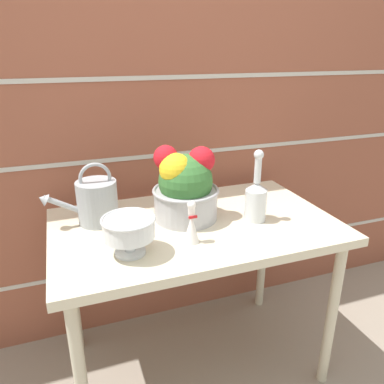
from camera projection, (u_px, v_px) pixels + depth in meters
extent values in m
plane|color=gray|center=(194.00, 362.00, 1.79)|extent=(12.00, 12.00, 0.00)
cube|color=brown|center=(163.00, 116.00, 1.79)|extent=(3.60, 0.08, 2.20)
cube|color=#B7B2A8|center=(169.00, 259.00, 2.02)|extent=(3.53, 0.00, 0.02)
cube|color=#B7B2A8|center=(166.00, 155.00, 1.81)|extent=(3.53, 0.00, 0.02)
cube|color=#B7B2A8|center=(164.00, 77.00, 1.68)|extent=(3.53, 0.00, 0.02)
cube|color=beige|center=(195.00, 226.00, 1.53)|extent=(1.14, 0.69, 0.04)
cylinder|color=beige|center=(81.00, 384.00, 1.25)|extent=(0.04, 0.04, 0.70)
cylinder|color=beige|center=(332.00, 316.00, 1.57)|extent=(0.04, 0.04, 0.70)
cylinder|color=beige|center=(72.00, 288.00, 1.76)|extent=(0.04, 0.04, 0.70)
cylinder|color=beige|center=(263.00, 251.00, 2.08)|extent=(0.04, 0.04, 0.70)
cylinder|color=#9EA3A8|center=(98.00, 202.00, 1.50)|extent=(0.16, 0.16, 0.17)
cylinder|color=#9EA3A8|center=(62.00, 204.00, 1.45)|extent=(0.14, 0.02, 0.09)
cone|color=#9EA3A8|center=(43.00, 199.00, 1.42)|extent=(0.05, 0.05, 0.06)
torus|color=#9EA3A8|center=(95.00, 178.00, 1.46)|extent=(0.13, 0.01, 0.13)
cylinder|color=silver|center=(130.00, 252.00, 1.29)|extent=(0.11, 0.11, 0.01)
cylinder|color=silver|center=(130.00, 244.00, 1.28)|extent=(0.04, 0.04, 0.05)
sphere|color=silver|center=(130.00, 243.00, 1.28)|extent=(0.04, 0.04, 0.04)
cylinder|color=silver|center=(129.00, 228.00, 1.26)|extent=(0.18, 0.18, 0.07)
torus|color=silver|center=(128.00, 219.00, 1.25)|extent=(0.19, 0.19, 0.01)
cylinder|color=#ADADB2|center=(186.00, 204.00, 1.54)|extent=(0.26, 0.26, 0.12)
torus|color=#ADADB2|center=(186.00, 190.00, 1.52)|extent=(0.27, 0.27, 0.01)
sphere|color=#387033|center=(186.00, 181.00, 1.51)|extent=(0.22, 0.22, 0.22)
sphere|color=yellow|center=(176.00, 169.00, 1.46)|extent=(0.13, 0.13, 0.13)
sphere|color=red|center=(166.00, 157.00, 1.48)|extent=(0.10, 0.10, 0.10)
sphere|color=red|center=(201.00, 160.00, 1.49)|extent=(0.11, 0.11, 0.11)
cylinder|color=silver|center=(255.00, 205.00, 1.52)|extent=(0.09, 0.09, 0.13)
cone|color=silver|center=(257.00, 186.00, 1.50)|extent=(0.09, 0.09, 0.03)
cylinder|color=silver|center=(258.00, 170.00, 1.47)|extent=(0.03, 0.03, 0.10)
sphere|color=silver|center=(259.00, 155.00, 1.45)|extent=(0.04, 0.04, 0.04)
cone|color=white|center=(192.00, 229.00, 1.35)|extent=(0.06, 0.06, 0.11)
cylinder|color=white|center=(192.00, 210.00, 1.32)|extent=(0.03, 0.03, 0.04)
sphere|color=white|center=(192.00, 205.00, 1.32)|extent=(0.03, 0.03, 0.03)
cube|color=red|center=(193.00, 217.00, 1.32)|extent=(0.03, 0.01, 0.01)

